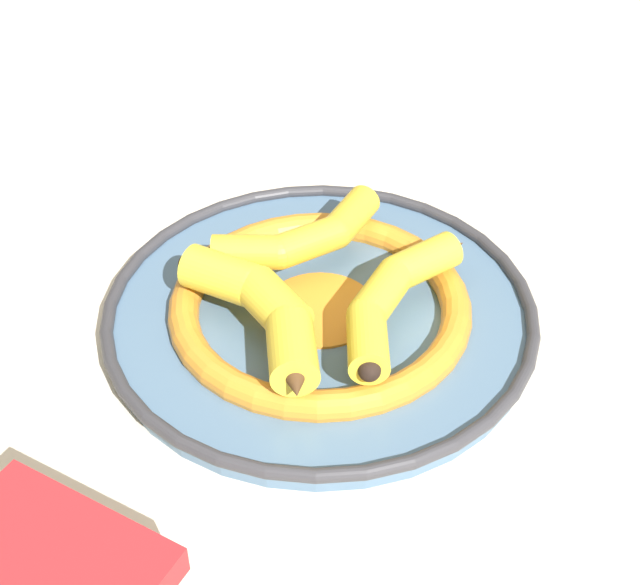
{
  "coord_description": "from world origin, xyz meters",
  "views": [
    {
      "loc": [
        0.57,
        0.05,
        0.53
      ],
      "look_at": [
        -0.02,
        0.04,
        0.04
      ],
      "focal_mm": 50.0,
      "sensor_mm": 36.0,
      "label": 1
    }
  ],
  "objects_px": {
    "banana_a": "(393,295)",
    "banana_c": "(300,238)",
    "decorative_bowl": "(320,311)",
    "banana_b": "(263,311)"
  },
  "relations": [
    {
      "from": "decorative_bowl",
      "to": "banana_a",
      "type": "relative_size",
      "value": 2.09
    },
    {
      "from": "decorative_bowl",
      "to": "banana_b",
      "type": "relative_size",
      "value": 2.2
    },
    {
      "from": "decorative_bowl",
      "to": "banana_c",
      "type": "distance_m",
      "value": 0.07
    },
    {
      "from": "banana_b",
      "to": "banana_c",
      "type": "bearing_deg",
      "value": -49.34
    },
    {
      "from": "banana_b",
      "to": "banana_c",
      "type": "relative_size",
      "value": 1.04
    },
    {
      "from": "banana_a",
      "to": "banana_b",
      "type": "bearing_deg",
      "value": -50.14
    },
    {
      "from": "banana_a",
      "to": "banana_b",
      "type": "height_order",
      "value": "banana_b"
    },
    {
      "from": "decorative_bowl",
      "to": "banana_c",
      "type": "bearing_deg",
      "value": -162.32
    },
    {
      "from": "decorative_bowl",
      "to": "banana_b",
      "type": "distance_m",
      "value": 0.07
    },
    {
      "from": "banana_a",
      "to": "banana_c",
      "type": "relative_size",
      "value": 1.1
    }
  ]
}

